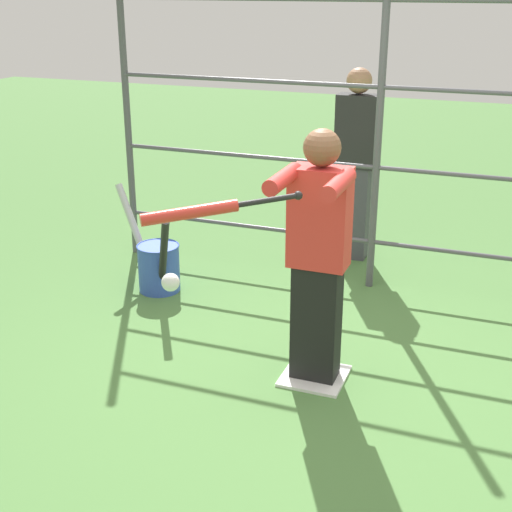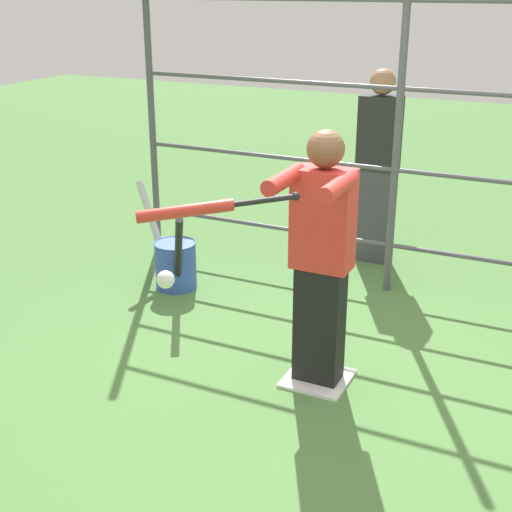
{
  "view_description": "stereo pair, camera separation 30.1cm",
  "coord_description": "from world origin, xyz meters",
  "px_view_note": "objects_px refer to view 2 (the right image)",
  "views": [
    {
      "loc": [
        -1.1,
        3.89,
        2.41
      ],
      "look_at": [
        0.27,
        0.36,
        0.94
      ],
      "focal_mm": 50.0,
      "sensor_mm": 36.0,
      "label": 1
    },
    {
      "loc": [
        -1.37,
        3.77,
        2.41
      ],
      "look_at": [
        0.27,
        0.36,
        0.94
      ],
      "focal_mm": 50.0,
      "sensor_mm": 36.0,
      "label": 2
    }
  ],
  "objects_px": {
    "baseball_bat_swinging": "(199,209)",
    "bystander_behind_fence": "(378,165)",
    "bat_bucket": "(175,262)",
    "softball_in_flight": "(166,280)",
    "batter": "(321,254)"
  },
  "relations": [
    {
      "from": "baseball_bat_swinging",
      "to": "bat_bucket",
      "type": "bearing_deg",
      "value": -53.43
    },
    {
      "from": "bat_bucket",
      "to": "baseball_bat_swinging",
      "type": "bearing_deg",
      "value": 126.57
    },
    {
      "from": "baseball_bat_swinging",
      "to": "softball_in_flight",
      "type": "bearing_deg",
      "value": 46.61
    },
    {
      "from": "batter",
      "to": "bystander_behind_fence",
      "type": "relative_size",
      "value": 0.94
    },
    {
      "from": "batter",
      "to": "bat_bucket",
      "type": "xyz_separation_m",
      "value": [
        1.61,
        -0.9,
        -0.65
      ]
    },
    {
      "from": "baseball_bat_swinging",
      "to": "softball_in_flight",
      "type": "xyz_separation_m",
      "value": [
        0.13,
        0.14,
        -0.36
      ]
    },
    {
      "from": "batter",
      "to": "baseball_bat_swinging",
      "type": "relative_size",
      "value": 2.29
    },
    {
      "from": "batter",
      "to": "bystander_behind_fence",
      "type": "xyz_separation_m",
      "value": [
        0.31,
        -2.23,
        0.02
      ]
    },
    {
      "from": "softball_in_flight",
      "to": "bystander_behind_fence",
      "type": "distance_m",
      "value": 3.11
    },
    {
      "from": "bat_bucket",
      "to": "bystander_behind_fence",
      "type": "bearing_deg",
      "value": -134.3
    },
    {
      "from": "baseball_bat_swinging",
      "to": "bystander_behind_fence",
      "type": "distance_m",
      "value": 2.99
    },
    {
      "from": "softball_in_flight",
      "to": "bystander_behind_fence",
      "type": "relative_size",
      "value": 0.06
    },
    {
      "from": "softball_in_flight",
      "to": "bat_bucket",
      "type": "height_order",
      "value": "softball_in_flight"
    },
    {
      "from": "bat_bucket",
      "to": "bystander_behind_fence",
      "type": "xyz_separation_m",
      "value": [
        -1.3,
        -1.33,
        0.67
      ]
    },
    {
      "from": "softball_in_flight",
      "to": "bystander_behind_fence",
      "type": "bearing_deg",
      "value": -94.15
    }
  ]
}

